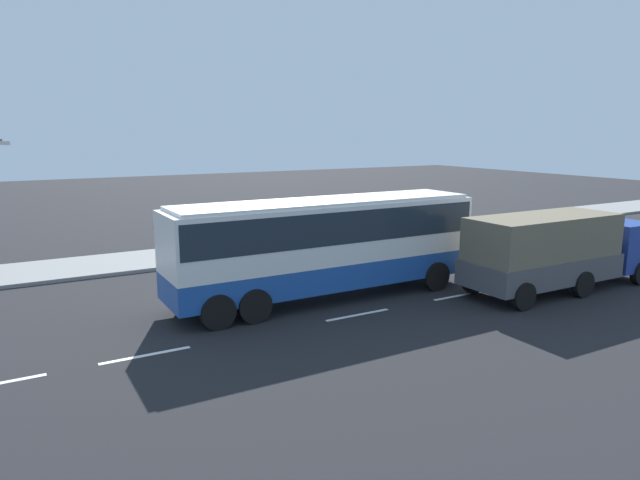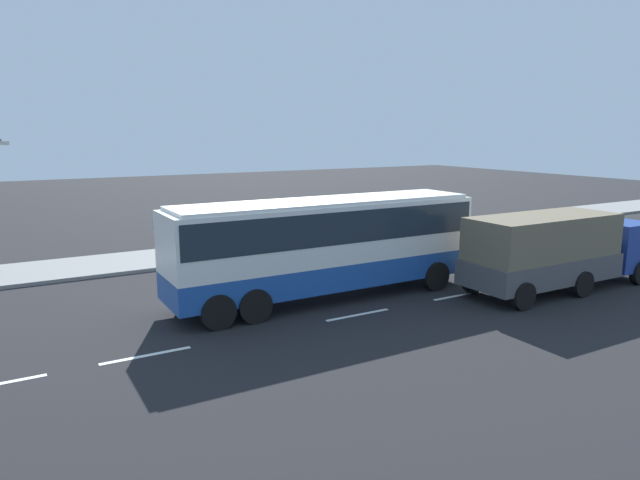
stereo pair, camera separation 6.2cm
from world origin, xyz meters
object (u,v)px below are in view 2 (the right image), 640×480
(coach_bus, at_px, (326,238))
(cargo_truck, at_px, (558,249))
(pedestrian_at_crossing, at_px, (216,232))
(pedestrian_near_curb, at_px, (304,224))

(coach_bus, bearing_deg, cargo_truck, -22.28)
(coach_bus, xyz_separation_m, pedestrian_at_crossing, (-0.80, 9.25, -1.15))
(cargo_truck, bearing_deg, coach_bus, 158.14)
(pedestrian_at_crossing, bearing_deg, coach_bus, -14.42)
(pedestrian_at_crossing, bearing_deg, cargo_truck, 15.93)
(coach_bus, relative_size, pedestrian_near_curb, 6.35)
(pedestrian_near_curb, bearing_deg, cargo_truck, 174.20)
(pedestrian_at_crossing, bearing_deg, pedestrian_near_curb, 61.71)
(coach_bus, xyz_separation_m, cargo_truck, (8.11, -3.34, -0.63))
(coach_bus, xyz_separation_m, pedestrian_near_curb, (3.72, 8.54, -1.01))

